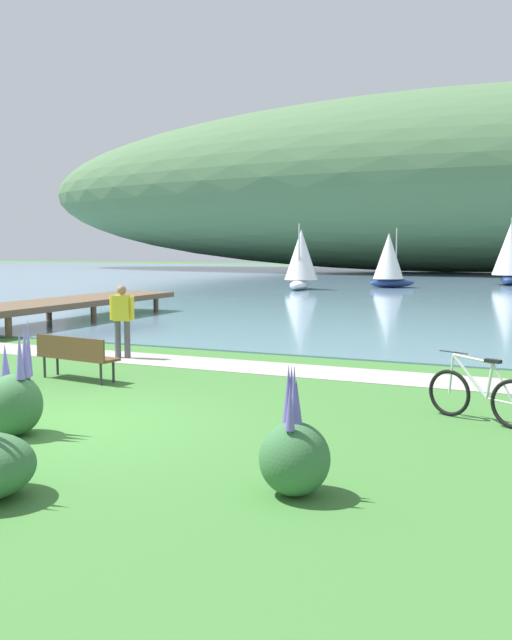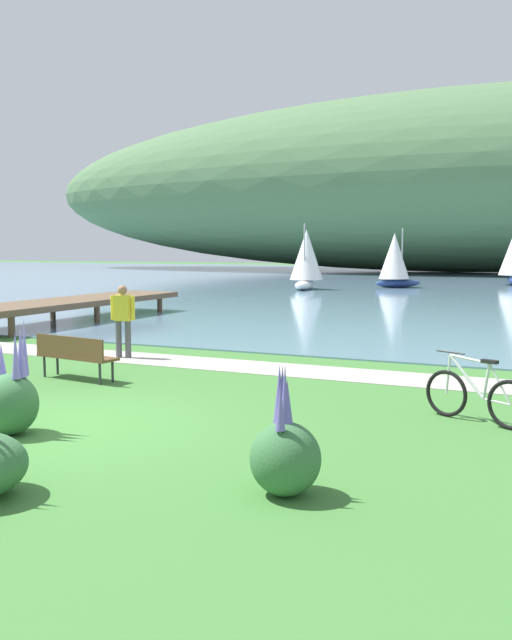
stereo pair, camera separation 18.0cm
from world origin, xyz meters
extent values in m
plane|color=#3D7533|center=(0.00, 0.00, 0.00)|extent=(200.00, 200.00, 0.00)
cube|color=#6B8EA8|center=(0.00, 47.42, 0.02)|extent=(180.00, 80.00, 0.04)
ellipsoid|color=#4C7047|center=(-4.23, 67.27, 9.36)|extent=(99.89, 28.00, 18.64)
cube|color=#A39E93|center=(0.00, 5.62, 0.01)|extent=(60.00, 1.50, 0.01)
cube|color=brown|center=(-2.06, 2.94, 0.45)|extent=(1.85, 0.72, 0.05)
cube|color=brown|center=(-2.09, 2.74, 0.68)|extent=(1.79, 0.29, 0.40)
cylinder|color=#2D2D33|center=(-2.80, 3.22, 0.23)|extent=(0.05, 0.05, 0.45)
cylinder|color=#2D2D33|center=(-1.28, 3.01, 0.23)|extent=(0.05, 0.05, 0.45)
cylinder|color=#2D2D33|center=(-2.84, 2.88, 0.23)|extent=(0.05, 0.05, 0.45)
cylinder|color=#2D2D33|center=(-1.33, 2.67, 0.23)|extent=(0.05, 0.05, 0.45)
torus|color=black|center=(5.02, 2.86, 0.36)|extent=(0.68, 0.35, 0.72)
cylinder|color=silver|center=(5.32, 2.72, 0.67)|extent=(0.57, 0.29, 0.61)
cylinder|color=silver|center=(5.36, 2.70, 0.94)|extent=(0.62, 0.31, 0.09)
cylinder|color=silver|center=(5.62, 2.59, 0.65)|extent=(0.13, 0.09, 0.54)
cylinder|color=silver|center=(5.78, 2.51, 0.37)|extent=(0.40, 0.20, 0.05)
cylinder|color=silver|center=(5.81, 2.50, 0.64)|extent=(0.35, 0.18, 0.56)
cylinder|color=silver|center=(5.04, 2.85, 0.66)|extent=(0.09, 0.07, 0.60)
cube|color=black|center=(5.66, 2.57, 0.94)|extent=(0.26, 0.19, 0.05)
cylinder|color=black|center=(5.06, 2.84, 1.00)|extent=(0.45, 0.22, 0.02)
cylinder|color=#4C4C51|center=(-2.93, 5.52, 0.44)|extent=(0.14, 0.14, 0.88)
cylinder|color=#4C4C51|center=(-2.69, 5.56, 0.44)|extent=(0.14, 0.14, 0.88)
cube|color=yellow|center=(-2.81, 5.54, 1.18)|extent=(0.41, 0.28, 0.60)
sphere|color=#9E7051|center=(-2.81, 5.54, 1.60)|extent=(0.22, 0.22, 0.22)
cylinder|color=yellow|center=(-3.07, 5.50, 1.18)|extent=(0.09, 0.09, 0.56)
cylinder|color=yellow|center=(-2.56, 5.59, 1.18)|extent=(0.09, 0.09, 0.56)
ellipsoid|color=#386B3D|center=(-0.31, -0.68, 0.43)|extent=(0.78, 0.78, 0.85)
cylinder|color=#386B3D|center=(-0.14, -0.72, 0.74)|extent=(0.02, 0.02, 0.12)
cone|color=#7A6BC6|center=(-0.14, -0.72, 1.13)|extent=(0.12, 0.12, 0.65)
cylinder|color=#386B3D|center=(-0.48, -0.64, 0.74)|extent=(0.02, 0.02, 0.12)
cone|color=#7A6BC6|center=(-0.48, -0.64, 1.03)|extent=(0.13, 0.13, 0.46)
cylinder|color=#386B3D|center=(-0.22, -0.46, 0.74)|extent=(0.02, 0.02, 0.12)
cone|color=#7A6BC6|center=(-0.22, -0.46, 1.20)|extent=(0.10, 0.10, 0.80)
cylinder|color=#386B3D|center=(-0.16, -0.59, 0.74)|extent=(0.02, 0.02, 0.12)
cone|color=#7A6BC6|center=(-0.16, -0.59, 1.15)|extent=(0.15, 0.15, 0.69)
ellipsoid|color=#386B3D|center=(4.04, -1.30, 0.39)|extent=(0.75, 0.75, 0.77)
cylinder|color=#386B3D|center=(3.97, -1.23, 0.68)|extent=(0.02, 0.02, 0.12)
cone|color=#6B5BB7|center=(3.97, -1.23, 1.05)|extent=(0.11, 0.11, 0.62)
cylinder|color=#386B3D|center=(4.06, -1.49, 0.68)|extent=(0.02, 0.02, 0.12)
cone|color=#6B5BB7|center=(4.06, -1.49, 0.99)|extent=(0.10, 0.10, 0.50)
cylinder|color=#386B3D|center=(4.03, -1.31, 0.68)|extent=(0.02, 0.02, 0.12)
cone|color=#6B5BB7|center=(4.03, -1.31, 1.06)|extent=(0.10, 0.10, 0.64)
cylinder|color=#386B3D|center=(4.05, -1.29, 0.68)|extent=(0.02, 0.02, 0.12)
cone|color=#6B5BB7|center=(4.05, -1.29, 0.98)|extent=(0.13, 0.13, 0.49)
cylinder|color=#386B3D|center=(3.94, -1.24, 0.68)|extent=(0.02, 0.02, 0.12)
cone|color=#6B5BB7|center=(3.94, -1.24, 1.05)|extent=(0.13, 0.13, 0.62)
ellipsoid|color=navy|center=(3.36, 42.87, 0.38)|extent=(1.14, 3.94, 0.69)
cylinder|color=#B2B2B2|center=(3.36, 43.17, 2.69)|extent=(0.10, 0.10, 3.93)
cone|color=white|center=(3.37, 42.50, 2.50)|extent=(2.35, 2.35, 3.54)
ellipsoid|color=white|center=(-7.96, 31.72, 0.34)|extent=(1.36, 3.49, 0.60)
cylinder|color=#B2B2B2|center=(-7.93, 31.46, 2.34)|extent=(0.09, 0.09, 3.40)
cone|color=white|center=(-8.00, 32.04, 2.17)|extent=(2.25, 2.25, 3.06)
ellipsoid|color=navy|center=(-3.31, 36.26, 0.32)|extent=(2.99, 2.88, 0.57)
cylinder|color=#B2B2B2|center=(-3.12, 36.43, 2.22)|extent=(0.08, 0.08, 3.24)
cone|color=white|center=(-3.53, 36.05, 2.06)|extent=(2.72, 2.72, 2.91)
cube|color=brown|center=(-9.00, 11.42, 0.70)|extent=(2.40, 10.00, 0.20)
cylinder|color=brown|center=(-8.04, 7.42, 0.30)|extent=(0.20, 0.20, 0.60)
cylinder|color=brown|center=(-9.96, 11.42, 0.30)|extent=(0.20, 0.20, 0.60)
cylinder|color=brown|center=(-8.04, 11.42, 0.30)|extent=(0.20, 0.20, 0.60)
cylinder|color=brown|center=(-9.96, 15.42, 0.30)|extent=(0.20, 0.20, 0.60)
cylinder|color=brown|center=(-8.04, 15.42, 0.30)|extent=(0.20, 0.20, 0.60)
camera|label=1|loc=(6.48, -7.89, 2.57)|focal=38.83mm
camera|label=2|loc=(6.65, -7.81, 2.57)|focal=38.83mm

